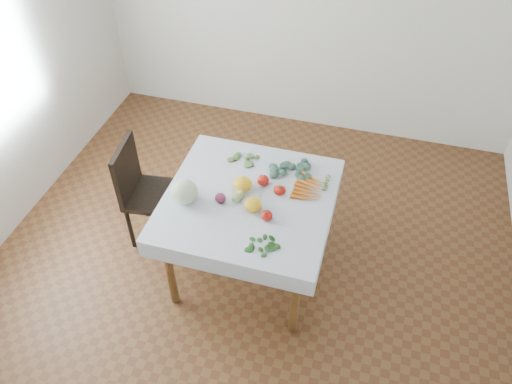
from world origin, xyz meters
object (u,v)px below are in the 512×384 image
(cabbage, at_px, (184,191))
(heirloom_back, at_px, (243,184))
(carrot_bunch, at_px, (310,188))
(table, at_px, (249,208))
(chair, at_px, (142,187))

(cabbage, xyz_separation_m, heirloom_back, (0.34, 0.21, -0.04))
(cabbage, distance_m, carrot_bunch, 0.85)
(table, bearing_deg, cabbage, -160.70)
(carrot_bunch, bearing_deg, chair, -177.69)
(cabbage, height_order, heirloom_back, cabbage)
(chair, distance_m, heirloom_back, 0.88)
(chair, bearing_deg, cabbage, -29.25)
(table, height_order, carrot_bunch, carrot_bunch)
(table, xyz_separation_m, cabbage, (-0.40, -0.14, 0.18))
(heirloom_back, bearing_deg, cabbage, -147.95)
(heirloom_back, relative_size, carrot_bunch, 0.45)
(chair, xyz_separation_m, heirloom_back, (0.82, -0.06, 0.29))
(cabbage, xyz_separation_m, carrot_bunch, (0.78, 0.32, -0.06))
(table, relative_size, carrot_bunch, 3.52)
(table, bearing_deg, carrot_bunch, 25.71)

